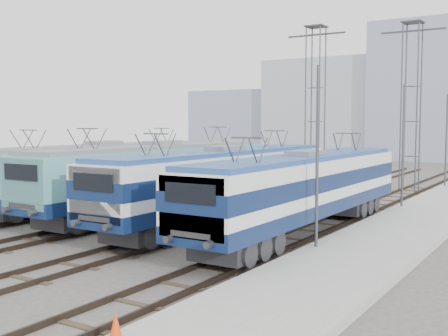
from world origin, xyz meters
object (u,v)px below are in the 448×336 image
catenary_tower_east (411,98)px  locomotive_center_right (223,178)px  mast_front (317,161)px  locomotive_center_left (160,172)px  locomotive_far_left (102,169)px  mast_rear (446,142)px  mast_mid (403,148)px  locomotive_far_right (304,185)px  catenary_tower_west (315,99)px  safety_cone (116,325)px

catenary_tower_east → locomotive_center_right: bearing=-103.0°
catenary_tower_east → mast_front: 22.32m
locomotive_center_left → mast_front: bearing=-21.7°
locomotive_far_left → mast_rear: 24.82m
locomotive_center_left → mast_mid: mast_mid is taller
mast_mid → mast_rear: bearing=90.0°
locomotive_center_left → locomotive_center_right: bearing=-9.8°
locomotive_far_right → catenary_tower_west: size_ratio=1.43×
locomotive_center_right → catenary_tower_east: bearing=77.0°
safety_cone → locomotive_far_right: bearing=97.3°
mast_rear → mast_front: bearing=-90.0°
locomotive_far_right → catenary_tower_west: bearing=111.6°
locomotive_far_right → mast_rear: 21.16m
mast_front → mast_rear: same height
catenary_tower_west → locomotive_far_right: bearing=-68.4°
mast_rear → locomotive_far_right: bearing=-95.0°
locomotive_center_left → safety_cone: (10.75, -14.94, -1.69)m
locomotive_far_left → mast_rear: (15.35, 19.46, 1.28)m
mast_rear → safety_cone: (-0.10, -34.63, -2.91)m
mast_mid → mast_rear: size_ratio=1.00×
catenary_tower_west → safety_cone: size_ratio=21.02×
locomotive_center_right → locomotive_far_right: size_ratio=1.02×
mast_mid → mast_front: bearing=-90.0°
locomotive_far_left → mast_rear: bearing=51.7°
locomotive_center_right → mast_front: 7.38m
locomotive_far_right → locomotive_far_left: bearing=173.3°
safety_cone → catenary_tower_east: bearing=93.5°
mast_mid → locomotive_center_right: bearing=-126.9°
locomotive_center_right → mast_mid: size_ratio=2.50×
locomotive_far_left → mast_front: (15.35, -4.54, 1.28)m
catenary_tower_west → mast_mid: (8.60, -8.00, -3.14)m
mast_mid → safety_cone: (-0.10, -22.63, -2.91)m
mast_mid → mast_rear: same height
catenary_tower_east → mast_rear: 4.28m
locomotive_far_left → mast_rear: size_ratio=2.55×
catenary_tower_west → catenary_tower_east: bearing=17.1°
catenary_tower_west → mast_mid: catenary_tower_west is taller
mast_front → mast_mid: (0.00, 12.00, 0.00)m
catenary_tower_east → mast_front: size_ratio=1.71×
catenary_tower_west → mast_front: (8.60, -20.00, -3.14)m
mast_front → locomotive_center_left: bearing=158.3°
catenary_tower_east → mast_rear: bearing=43.6°
locomotive_far_left → locomotive_center_left: size_ratio=0.98×
locomotive_far_left → safety_cone: locomotive_far_left is taller
catenary_tower_east → mast_rear: size_ratio=1.71×
locomotive_center_left → mast_rear: 22.51m
catenary_tower_east → mast_mid: bearing=-78.1°
catenary_tower_west → safety_cone: (8.50, -30.63, -6.06)m
locomotive_far_left → locomotive_far_right: bearing=-6.7°
locomotive_far_right → catenary_tower_west: catenary_tower_west is taller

